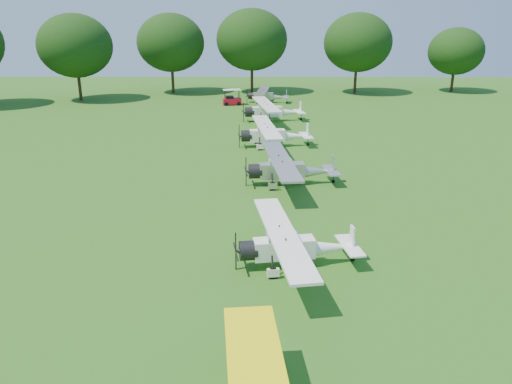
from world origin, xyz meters
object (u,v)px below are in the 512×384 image
at_px(aircraft_6, 271,110).
at_px(golf_cart, 232,100).
at_px(aircraft_7, 266,95).
at_px(aircraft_3, 293,244).
at_px(aircraft_4, 289,168).
at_px(aircraft_5, 273,133).

xyz_separation_m(aircraft_6, golf_cart, (-5.23, 11.57, -0.60)).
distance_m(aircraft_7, golf_cart, 5.20).
bearing_deg(aircraft_3, golf_cart, 87.65).
bearing_deg(aircraft_4, aircraft_7, 85.59).
distance_m(aircraft_5, aircraft_6, 12.24).
bearing_deg(aircraft_5, aircraft_3, -95.89).
xyz_separation_m(aircraft_3, aircraft_6, (-0.25, 35.88, 0.21)).
height_order(aircraft_6, golf_cart, aircraft_6).
bearing_deg(golf_cart, aircraft_5, -87.45).
relative_size(aircraft_6, aircraft_7, 1.20).
distance_m(aircraft_4, aircraft_5, 11.24).
distance_m(aircraft_3, aircraft_7, 49.43).
height_order(aircraft_5, aircraft_7, aircraft_5).
height_order(aircraft_7, golf_cart, golf_cart).
relative_size(aircraft_5, aircraft_7, 1.14).
height_order(aircraft_3, golf_cart, golf_cart).
relative_size(aircraft_6, golf_cart, 4.26).
height_order(aircraft_6, aircraft_7, aircraft_6).
distance_m(aircraft_4, aircraft_6, 23.45).
bearing_deg(aircraft_4, aircraft_3, -98.26).
height_order(aircraft_4, aircraft_7, aircraft_4).
distance_m(aircraft_5, golf_cart, 24.35).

